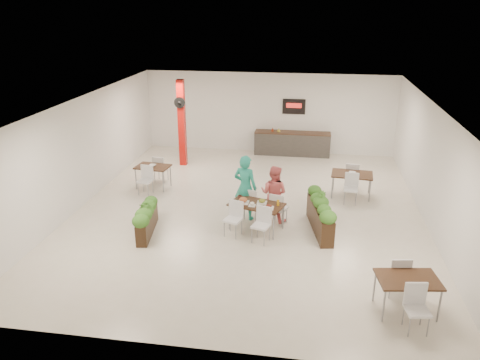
% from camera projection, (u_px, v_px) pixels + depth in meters
% --- Properties ---
extents(ground, '(12.00, 12.00, 0.00)m').
position_uv_depth(ground, '(248.00, 210.00, 13.84)').
color(ground, beige).
rests_on(ground, ground).
extents(room_shell, '(10.10, 12.10, 3.22)m').
position_uv_depth(room_shell, '(249.00, 145.00, 13.12)').
color(room_shell, white).
rests_on(room_shell, ground).
extents(red_column, '(0.40, 0.41, 3.20)m').
position_uv_depth(red_column, '(182.00, 122.00, 17.18)').
color(red_column, '#B7110C').
rests_on(red_column, ground).
extents(service_counter, '(3.00, 0.64, 2.20)m').
position_uv_depth(service_counter, '(292.00, 143.00, 18.74)').
color(service_counter, '#322F2C').
rests_on(service_counter, ground).
extents(main_table, '(1.66, 1.92, 0.92)m').
position_uv_depth(main_table, '(256.00, 208.00, 12.46)').
color(main_table, black).
rests_on(main_table, ground).
extents(diner_man, '(0.79, 0.64, 1.88)m').
position_uv_depth(diner_man, '(245.00, 187.00, 13.01)').
color(diner_man, teal).
rests_on(diner_man, ground).
extents(diner_woman, '(0.93, 0.82, 1.61)m').
position_uv_depth(diner_woman, '(274.00, 194.00, 12.95)').
color(diner_woman, '#E76767').
rests_on(diner_woman, ground).
extents(planter_left, '(0.60, 1.76, 0.92)m').
position_uv_depth(planter_left, '(147.00, 216.00, 12.32)').
color(planter_left, black).
rests_on(planter_left, ground).
extents(planter_right, '(0.74, 2.12, 1.13)m').
position_uv_depth(planter_right, '(320.00, 213.00, 12.44)').
color(planter_right, black).
rests_on(planter_right, ground).
extents(side_table_a, '(1.16, 1.66, 0.92)m').
position_uv_depth(side_table_a, '(153.00, 170.00, 15.33)').
color(side_table_a, black).
rests_on(side_table_a, ground).
extents(side_table_b, '(1.32, 1.65, 0.92)m').
position_uv_depth(side_table_b, '(352.00, 177.00, 14.66)').
color(side_table_b, black).
rests_on(side_table_b, ground).
extents(side_table_c, '(1.28, 1.66, 0.92)m').
position_uv_depth(side_table_c, '(408.00, 284.00, 9.10)').
color(side_table_c, black).
rests_on(side_table_c, ground).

